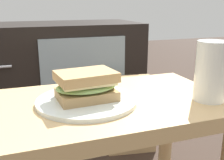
{
  "coord_description": "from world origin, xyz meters",
  "views": [
    {
      "loc": [
        -0.21,
        -0.59,
        0.69
      ],
      "look_at": [
        -0.0,
        0.0,
        0.51
      ],
      "focal_mm": 43.7,
      "sensor_mm": 36.0,
      "label": 1
    }
  ],
  "objects_px": {
    "sandwich_front": "(86,85)",
    "beer_glass": "(211,72)",
    "plate": "(86,101)",
    "tv_cabinet": "(55,74)",
    "paper_bag": "(129,113)"
  },
  "relations": [
    {
      "from": "sandwich_front",
      "to": "paper_bag",
      "type": "xyz_separation_m",
      "value": [
        0.34,
        0.53,
        -0.33
      ]
    },
    {
      "from": "beer_glass",
      "to": "sandwich_front",
      "type": "bearing_deg",
      "value": 163.99
    },
    {
      "from": "plate",
      "to": "paper_bag",
      "type": "height_order",
      "value": "plate"
    },
    {
      "from": "sandwich_front",
      "to": "beer_glass",
      "type": "xyz_separation_m",
      "value": [
        0.28,
        -0.08,
        0.03
      ]
    },
    {
      "from": "plate",
      "to": "beer_glass",
      "type": "xyz_separation_m",
      "value": [
        0.28,
        -0.08,
        0.06
      ]
    },
    {
      "from": "tv_cabinet",
      "to": "paper_bag",
      "type": "relative_size",
      "value": 2.63
    },
    {
      "from": "sandwich_front",
      "to": "paper_bag",
      "type": "height_order",
      "value": "sandwich_front"
    },
    {
      "from": "beer_glass",
      "to": "paper_bag",
      "type": "distance_m",
      "value": 0.71
    },
    {
      "from": "tv_cabinet",
      "to": "sandwich_front",
      "type": "height_order",
      "value": "tv_cabinet"
    },
    {
      "from": "tv_cabinet",
      "to": "sandwich_front",
      "type": "distance_m",
      "value": 0.97
    },
    {
      "from": "sandwich_front",
      "to": "beer_glass",
      "type": "distance_m",
      "value": 0.3
    },
    {
      "from": "beer_glass",
      "to": "paper_bag",
      "type": "relative_size",
      "value": 0.39
    },
    {
      "from": "plate",
      "to": "tv_cabinet",
      "type": "bearing_deg",
      "value": 86.71
    },
    {
      "from": "beer_glass",
      "to": "paper_bag",
      "type": "bearing_deg",
      "value": 84.6
    },
    {
      "from": "tv_cabinet",
      "to": "sandwich_front",
      "type": "xyz_separation_m",
      "value": [
        -0.05,
        -0.95,
        0.21
      ]
    }
  ]
}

